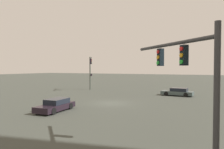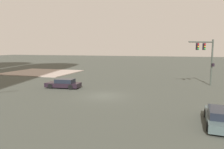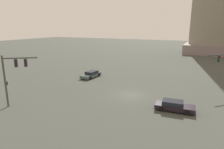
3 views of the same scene
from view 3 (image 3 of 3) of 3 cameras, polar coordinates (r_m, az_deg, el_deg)
The scene contains 4 objects.
ground_plane at distance 29.09m, azimuth 5.37°, elevation -5.90°, with size 236.15×236.15×0.00m, color #3E423A.
traffic_signal_opposite_side at distance 26.77m, azimuth -27.02°, elevation 0.47°, with size 3.65×2.53×6.45m.
sedan_car_approaching at distance 38.80m, azimuth -6.07°, elevation 0.03°, with size 2.19×4.79×1.21m.
sedan_car_waiting_far at distance 24.81m, azimuth 17.59°, elevation -8.68°, with size 4.67×2.15×1.21m.
Camera 3 is at (9.56, -25.66, 9.83)m, focal length 31.53 mm.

